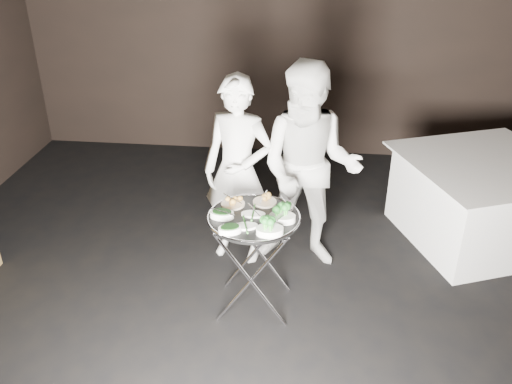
# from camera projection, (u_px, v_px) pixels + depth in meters

# --- Properties ---
(floor) EXTENTS (6.00, 7.00, 0.05)m
(floor) POSITION_uv_depth(u_px,v_px,m) (231.00, 339.00, 4.05)
(floor) COLOR black
(floor) RESTS_ON ground
(wall_back) EXTENTS (6.00, 0.05, 3.00)m
(wall_back) POSITION_uv_depth(u_px,v_px,m) (272.00, 33.00, 6.42)
(wall_back) COLOR black
(wall_back) RESTS_ON floor
(tray_stand) EXTENTS (0.55, 0.47, 0.81)m
(tray_stand) POSITION_uv_depth(u_px,v_px,m) (254.00, 258.00, 4.14)
(tray_stand) COLOR silver
(tray_stand) RESTS_ON floor
(serving_tray) EXTENTS (0.69, 0.69, 0.04)m
(serving_tray) POSITION_uv_depth(u_px,v_px,m) (254.00, 218.00, 3.97)
(serving_tray) COLOR black
(serving_tray) RESTS_ON tray_stand
(potato_plate_a) EXTENTS (0.19, 0.19, 0.07)m
(potato_plate_a) POSITION_uv_depth(u_px,v_px,m) (233.00, 202.00, 4.11)
(potato_plate_a) COLOR beige
(potato_plate_a) RESTS_ON serving_tray
(potato_plate_b) EXTENTS (0.18, 0.18, 0.07)m
(potato_plate_b) POSITION_uv_depth(u_px,v_px,m) (265.00, 200.00, 4.13)
(potato_plate_b) COLOR beige
(potato_plate_b) RESTS_ON serving_tray
(greens_bowl) EXTENTS (0.11, 0.11, 0.06)m
(greens_bowl) POSITION_uv_depth(u_px,v_px,m) (286.00, 206.00, 4.05)
(greens_bowl) COLOR white
(greens_bowl) RESTS_ON serving_tray
(asparagus_plate_a) EXTENTS (0.18, 0.10, 0.04)m
(asparagus_plate_a) POSITION_uv_depth(u_px,v_px,m) (253.00, 213.00, 3.97)
(asparagus_plate_a) COLOR white
(asparagus_plate_a) RESTS_ON serving_tray
(asparagus_plate_b) EXTENTS (0.20, 0.14, 0.04)m
(asparagus_plate_b) POSITION_uv_depth(u_px,v_px,m) (245.00, 226.00, 3.83)
(asparagus_plate_b) COLOR white
(asparagus_plate_b) RESTS_ON serving_tray
(spinach_bowl_a) EXTENTS (0.19, 0.13, 0.07)m
(spinach_bowl_a) POSITION_uv_depth(u_px,v_px,m) (222.00, 213.00, 3.94)
(spinach_bowl_a) COLOR white
(spinach_bowl_a) RESTS_ON serving_tray
(spinach_bowl_b) EXTENTS (0.19, 0.16, 0.07)m
(spinach_bowl_b) POSITION_uv_depth(u_px,v_px,m) (230.00, 229.00, 3.76)
(spinach_bowl_b) COLOR white
(spinach_bowl_b) RESTS_ON serving_tray
(broccoli_bowl_a) EXTENTS (0.19, 0.14, 0.08)m
(broccoli_bowl_a) POSITION_uv_depth(u_px,v_px,m) (282.00, 217.00, 3.90)
(broccoli_bowl_a) COLOR white
(broccoli_bowl_a) RESTS_ON serving_tray
(broccoli_bowl_b) EXTENTS (0.21, 0.17, 0.08)m
(broccoli_bowl_b) POSITION_uv_depth(u_px,v_px,m) (270.00, 229.00, 3.74)
(broccoli_bowl_b) COLOR white
(broccoli_bowl_b) RESTS_ON serving_tray
(serving_utensils) EXTENTS (0.60, 0.46, 0.01)m
(serving_utensils) POSITION_uv_depth(u_px,v_px,m) (257.00, 206.00, 4.00)
(serving_utensils) COLOR silver
(serving_utensils) RESTS_ON serving_tray
(waiter_left) EXTENTS (0.68, 0.53, 1.67)m
(waiter_left) POSITION_uv_depth(u_px,v_px,m) (238.00, 172.00, 4.61)
(waiter_left) COLOR silver
(waiter_left) RESTS_ON floor
(waiter_right) EXTENTS (0.95, 0.78, 1.81)m
(waiter_right) POSITION_uv_depth(u_px,v_px,m) (309.00, 169.00, 4.50)
(waiter_right) COLOR silver
(waiter_right) RESTS_ON floor
(dining_table) EXTENTS (1.40, 1.40, 0.80)m
(dining_table) POSITION_uv_depth(u_px,v_px,m) (480.00, 201.00, 5.05)
(dining_table) COLOR white
(dining_table) RESTS_ON floor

